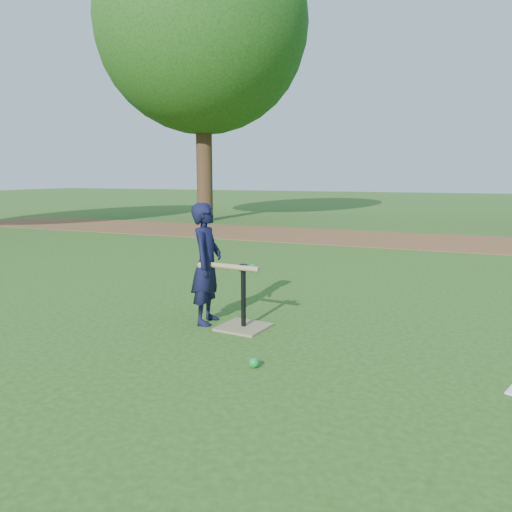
% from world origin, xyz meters
% --- Properties ---
extents(ground, '(80.00, 80.00, 0.00)m').
position_xyz_m(ground, '(0.00, 0.00, 0.00)').
color(ground, '#285116').
rests_on(ground, ground).
extents(dirt_strip, '(24.00, 3.00, 0.01)m').
position_xyz_m(dirt_strip, '(0.00, 7.50, 0.01)').
color(dirt_strip, brown).
rests_on(dirt_strip, ground).
extents(child, '(0.36, 0.47, 1.18)m').
position_xyz_m(child, '(-0.55, 0.20, 0.59)').
color(child, black).
rests_on(child, ground).
extents(wiffle_ball_ground, '(0.08, 0.08, 0.08)m').
position_xyz_m(wiffle_ball_ground, '(0.34, -0.69, 0.04)').
color(wiffle_ball_ground, '#0D9634').
rests_on(wiffle_ball_ground, ground).
extents(batting_tee, '(0.47, 0.47, 0.61)m').
position_xyz_m(batting_tee, '(-0.14, 0.17, 0.11)').
color(batting_tee, '#8E835A').
rests_on(batting_tee, ground).
extents(swing_action, '(0.63, 0.19, 0.08)m').
position_xyz_m(swing_action, '(-0.26, 0.16, 0.59)').
color(swing_action, tan).
rests_on(swing_action, ground).
extents(tree_left, '(6.40, 6.40, 9.08)m').
position_xyz_m(tree_left, '(-6.00, 10.00, 5.87)').
color(tree_left, '#382316').
rests_on(tree_left, ground).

